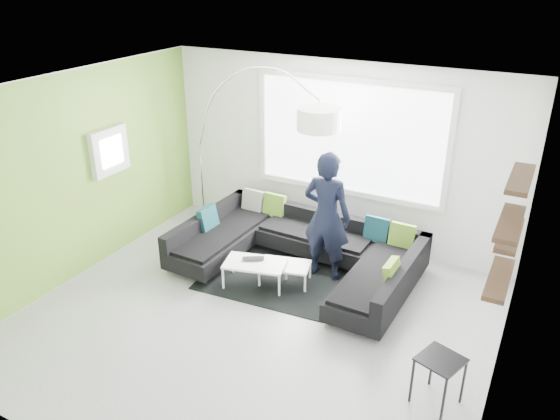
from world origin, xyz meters
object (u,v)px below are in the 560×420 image
object	(u,v)px
sectional_sofa	(296,254)
arc_lamp	(199,145)
coffee_table	(270,273)
laptop	(253,260)
person	(327,216)
side_table	(438,381)

from	to	relation	value
sectional_sofa	arc_lamp	size ratio (longest dim) A/B	1.21
coffee_table	laptop	world-z (taller)	laptop
sectional_sofa	coffee_table	size ratio (longest dim) A/B	3.14
coffee_table	arc_lamp	size ratio (longest dim) A/B	0.39
arc_lamp	person	size ratio (longest dim) A/B	1.50
coffee_table	side_table	size ratio (longest dim) A/B	1.94
arc_lamp	laptop	bearing A→B (deg)	-24.78
sectional_sofa	laptop	distance (m)	0.65
arc_lamp	side_table	world-z (taller)	arc_lamp
side_table	person	size ratio (longest dim) A/B	0.30
arc_lamp	side_table	distance (m)	5.15
coffee_table	laptop	xyz separation A→B (m)	(-0.20, -0.09, 0.18)
sectional_sofa	person	bearing A→B (deg)	22.50
arc_lamp	person	world-z (taller)	arc_lamp
arc_lamp	laptop	size ratio (longest dim) A/B	7.86
sectional_sofa	side_table	distance (m)	2.83
sectional_sofa	side_table	size ratio (longest dim) A/B	6.08
person	laptop	xyz separation A→B (m)	(-0.77, -0.66, -0.56)
sectional_sofa	person	xyz separation A→B (m)	(0.38, 0.14, 0.61)
laptop	person	bearing A→B (deg)	9.46
arc_lamp	person	bearing A→B (deg)	-2.14
coffee_table	laptop	distance (m)	0.29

